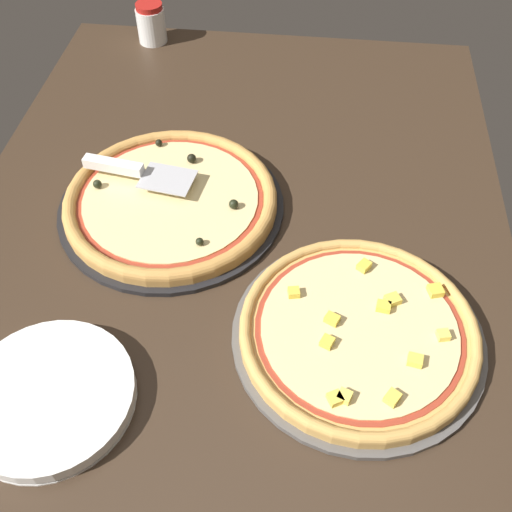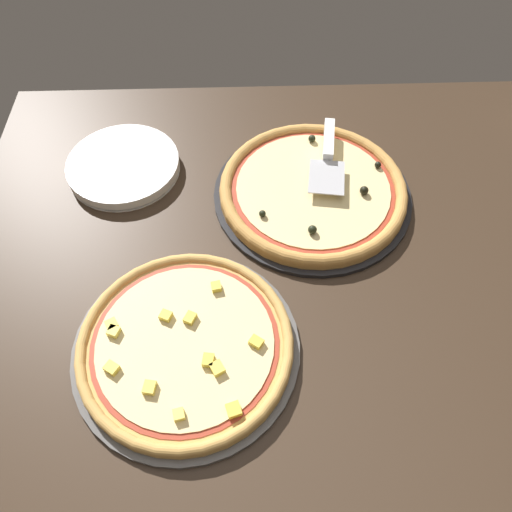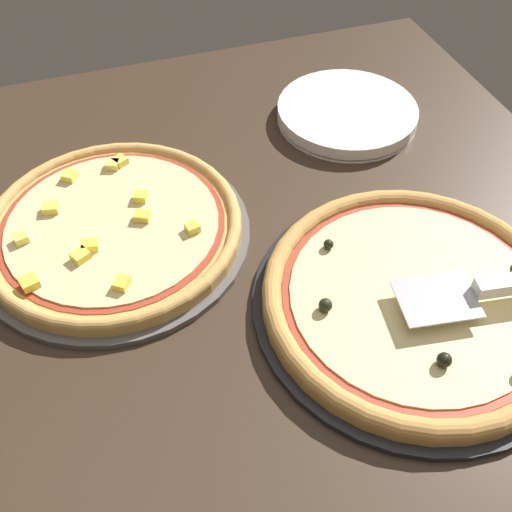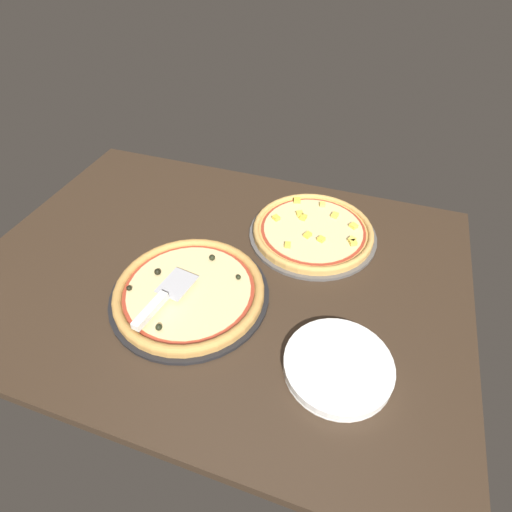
# 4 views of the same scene
# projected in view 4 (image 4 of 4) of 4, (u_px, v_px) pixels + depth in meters

# --- Properties ---
(ground_plane) EXTENTS (1.39, 1.02, 0.04)m
(ground_plane) POSITION_uv_depth(u_px,v_px,m) (218.00, 273.00, 1.16)
(ground_plane) COLOR #38281C
(pizza_pan_front) EXTENTS (0.43, 0.43, 0.01)m
(pizza_pan_front) POSITION_uv_depth(u_px,v_px,m) (190.00, 295.00, 1.07)
(pizza_pan_front) COLOR black
(pizza_pan_front) RESTS_ON ground_plane
(pizza_front) EXTENTS (0.40, 0.40, 0.04)m
(pizza_front) POSITION_uv_depth(u_px,v_px,m) (189.00, 290.00, 1.06)
(pizza_front) COLOR #C68E47
(pizza_front) RESTS_ON pizza_pan_front
(pizza_pan_back) EXTENTS (0.40, 0.40, 0.01)m
(pizza_pan_back) POSITION_uv_depth(u_px,v_px,m) (312.00, 234.00, 1.25)
(pizza_pan_back) COLOR #565451
(pizza_pan_back) RESTS_ON ground_plane
(pizza_back) EXTENTS (0.37, 0.37, 0.03)m
(pizza_back) POSITION_uv_depth(u_px,v_px,m) (313.00, 230.00, 1.24)
(pizza_back) COLOR tan
(pizza_back) RESTS_ON pizza_pan_back
(serving_spatula) EXTENTS (0.09, 0.22, 0.02)m
(serving_spatula) POSITION_uv_depth(u_px,v_px,m) (157.00, 303.00, 0.99)
(serving_spatula) COLOR #B7B7BC
(serving_spatula) RESTS_ON pizza_front
(plate_stack) EXTENTS (0.25, 0.25, 0.03)m
(plate_stack) POSITION_uv_depth(u_px,v_px,m) (338.00, 366.00, 0.90)
(plate_stack) COLOR white
(plate_stack) RESTS_ON ground_plane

